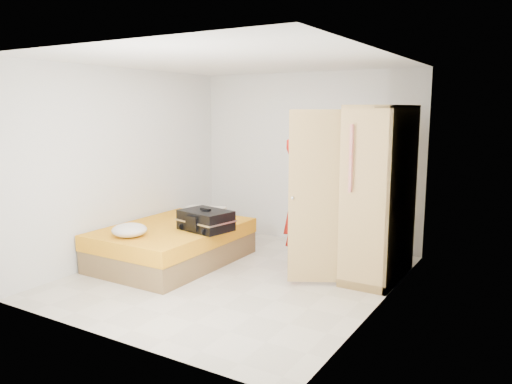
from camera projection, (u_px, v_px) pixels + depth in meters
The scene contains 7 objects.
room at pixel (235, 173), 5.97m from camera, with size 4.00×4.02×2.60m.
bed at pixel (173, 244), 6.73m from camera, with size 1.42×2.02×0.50m.
wardrobe at pixel (375, 198), 6.00m from camera, with size 1.11×1.46×2.10m.
person at pixel (301, 203), 6.44m from camera, with size 0.62×0.41×1.71m, color red.
suitcase at pixel (206, 220), 6.46m from camera, with size 0.74×0.60×0.29m.
round_cushion at pixel (129, 230), 6.13m from camera, with size 0.43×0.43×0.16m, color beige.
pillow at pixel (205, 211), 7.44m from camera, with size 0.58×0.29×0.10m, color beige.
Camera 1 is at (3.27, -4.95, 2.06)m, focal length 35.00 mm.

